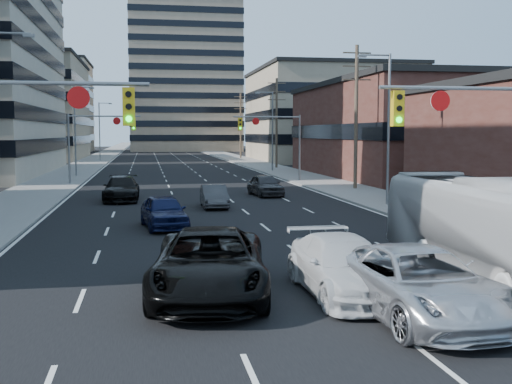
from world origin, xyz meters
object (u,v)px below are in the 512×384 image
object	(u,v)px
black_pickup	(210,264)
transit_bus	(493,230)
sedan_blue	(164,212)
silver_suv	(419,283)
white_van	(344,266)

from	to	relation	value
black_pickup	transit_bus	world-z (taller)	transit_bus
black_pickup	sedan_blue	size ratio (longest dim) A/B	1.43
silver_suv	transit_bus	bearing A→B (deg)	35.56
transit_bus	sedan_blue	distance (m)	15.54
silver_suv	sedan_blue	world-z (taller)	silver_suv
silver_suv	sedan_blue	xyz separation A→B (m)	(-5.54, 15.60, -0.06)
white_van	transit_bus	xyz separation A→B (m)	(4.79, 0.73, 0.76)
black_pickup	silver_suv	size ratio (longest dim) A/B	1.08
silver_suv	sedan_blue	distance (m)	16.56
transit_bus	white_van	bearing A→B (deg)	-169.14
black_pickup	sedan_blue	world-z (taller)	black_pickup
transit_bus	sedan_blue	world-z (taller)	transit_bus
white_van	silver_suv	distance (m)	2.63
transit_bus	sedan_blue	bearing A→B (deg)	128.63
black_pickup	white_van	bearing A→B (deg)	0.51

